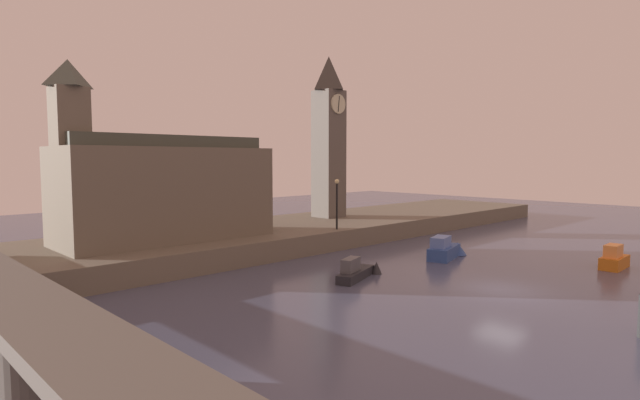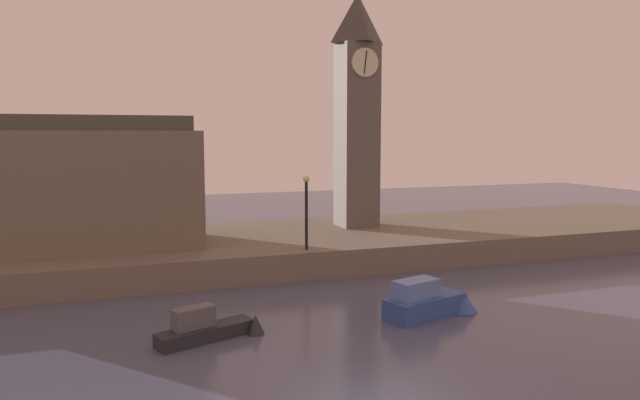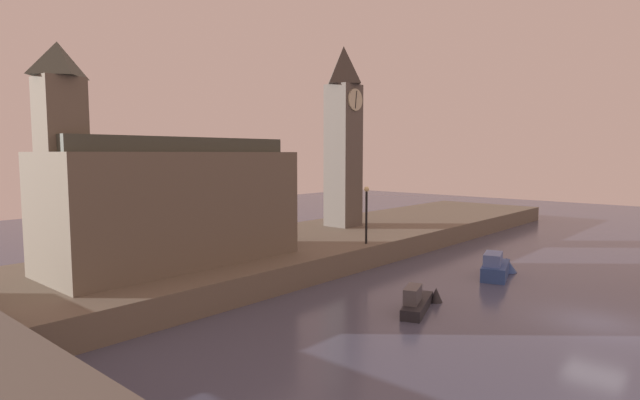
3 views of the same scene
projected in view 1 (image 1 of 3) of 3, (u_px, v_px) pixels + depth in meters
ground_plane at (501, 290)px, 27.15m from camera, size 120.00×120.00×0.00m
far_embankment at (269, 235)px, 41.44m from camera, size 70.00×12.00×1.50m
clock_tower at (329, 135)px, 47.66m from camera, size 2.60×2.63×15.03m
parliament_hall at (160, 188)px, 34.03m from camera, size 13.98×5.62×11.31m
bridge_span at (49, 338)px, 14.76m from camera, size 2.80×32.20×2.48m
streetlamp at (337, 198)px, 39.46m from camera, size 0.36×0.36×3.94m
boat_tour_blue at (446, 249)px, 35.91m from camera, size 4.55×2.41×1.59m
boat_patrol_orange at (615, 259)px, 32.56m from camera, size 3.31×1.20×1.57m
boat_barge_dark at (359, 271)px, 29.78m from camera, size 4.34×2.16×1.47m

